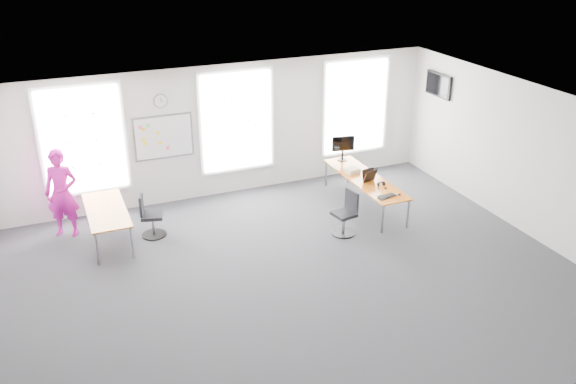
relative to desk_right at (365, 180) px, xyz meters
name	(u,v)px	position (x,y,z in m)	size (l,w,h in m)	color
floor	(294,277)	(-2.61, -2.15, -0.62)	(10.00, 10.00, 0.00)	#2A2A2F
ceiling	(294,115)	(-2.61, -2.15, 2.38)	(10.00, 10.00, 0.00)	white
wall_back	(224,131)	(-2.61, 1.85, 0.88)	(10.00, 10.00, 0.00)	white
wall_front	(434,339)	(-2.61, -6.15, 0.88)	(10.00, 10.00, 0.00)	white
wall_right	(527,160)	(2.39, -2.15, 0.88)	(10.00, 10.00, 0.00)	white
window_left	(83,140)	(-5.61, 1.82, 1.08)	(1.60, 0.06, 2.20)	white
window_mid	(236,121)	(-2.31, 1.82, 1.08)	(1.60, 0.06, 2.20)	white
window_right	(355,107)	(0.69, 1.82, 1.08)	(1.60, 0.06, 2.20)	white
desk_right	(365,180)	(0.00, 0.00, 0.00)	(0.72, 2.71, 0.66)	#D9521C
desk_left	(106,212)	(-5.44, 0.52, 0.01)	(0.75, 1.87, 0.68)	#D9521C
chair_right	(346,215)	(-0.98, -1.01, -0.22)	(0.48, 0.48, 0.91)	black
chair_left	(150,217)	(-4.64, 0.40, -0.21)	(0.51, 0.51, 0.92)	black
person	(62,193)	(-6.18, 1.13, 0.29)	(0.66, 0.43, 1.81)	#CC1499
whiteboard	(164,137)	(-3.96, 1.82, 0.93)	(1.20, 0.03, 0.90)	white
wall_clock	(160,101)	(-3.96, 1.82, 1.73)	(0.30, 0.30, 0.04)	gray
tv	(439,85)	(2.34, 0.85, 1.68)	(0.06, 0.90, 0.55)	black
keyboard	(387,197)	(-0.08, -1.05, 0.05)	(0.41, 0.15, 0.02)	black
mouse	(399,194)	(0.20, -1.07, 0.06)	(0.06, 0.10, 0.04)	black
lens_cap	(386,188)	(0.13, -0.66, 0.05)	(0.06, 0.06, 0.01)	black
headphones	(381,184)	(0.10, -0.51, 0.09)	(0.17, 0.09, 0.10)	black
laptop_sleeve	(369,175)	(-0.01, -0.19, 0.18)	(0.35, 0.27, 0.28)	black
paper_stack	(352,171)	(-0.11, 0.37, 0.09)	(0.29, 0.22, 0.10)	beige
monitor	(343,146)	(0.04, 1.14, 0.40)	(0.53, 0.22, 0.59)	black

